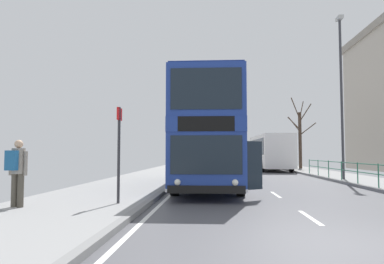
{
  "coord_description": "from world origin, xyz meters",
  "views": [
    {
      "loc": [
        -2.31,
        -6.27,
        1.55
      ],
      "look_at": [
        -3.31,
        9.73,
        2.52
      ],
      "focal_mm": 33.2,
      "sensor_mm": 36.0,
      "label": 1
    }
  ],
  "objects_px": {
    "double_decker_bus_main": "(208,136)",
    "background_bus_far_lane": "(270,152)",
    "bus_stop_sign_near": "(119,144)",
    "pedestrian_with_backpack": "(17,168)",
    "street_lamp_far_side": "(341,86)",
    "bare_tree_far_00": "(300,136)"
  },
  "relations": [
    {
      "from": "background_bus_far_lane",
      "to": "pedestrian_with_backpack",
      "type": "xyz_separation_m",
      "value": [
        -10.34,
        -23.96,
        -0.56
      ]
    },
    {
      "from": "pedestrian_with_backpack",
      "to": "background_bus_far_lane",
      "type": "bearing_deg",
      "value": 66.66
    },
    {
      "from": "pedestrian_with_backpack",
      "to": "bare_tree_far_00",
      "type": "relative_size",
      "value": 0.27
    },
    {
      "from": "pedestrian_with_backpack",
      "to": "bus_stop_sign_near",
      "type": "xyz_separation_m",
      "value": [
        2.46,
        0.94,
        0.65
      ]
    },
    {
      "from": "background_bus_far_lane",
      "to": "bus_stop_sign_near",
      "type": "relative_size",
      "value": 3.37
    },
    {
      "from": "bus_stop_sign_near",
      "to": "bare_tree_far_00",
      "type": "xyz_separation_m",
      "value": [
        10.9,
        24.34,
        1.39
      ]
    },
    {
      "from": "double_decker_bus_main",
      "to": "bare_tree_far_00",
      "type": "xyz_separation_m",
      "value": [
        8.43,
        18.27,
        0.86
      ]
    },
    {
      "from": "double_decker_bus_main",
      "to": "bus_stop_sign_near",
      "type": "bearing_deg",
      "value": -112.14
    },
    {
      "from": "pedestrian_with_backpack",
      "to": "bare_tree_far_00",
      "type": "height_order",
      "value": "bare_tree_far_00"
    },
    {
      "from": "street_lamp_far_side",
      "to": "double_decker_bus_main",
      "type": "bearing_deg",
      "value": -150.62
    },
    {
      "from": "background_bus_far_lane",
      "to": "pedestrian_with_backpack",
      "type": "height_order",
      "value": "background_bus_far_lane"
    },
    {
      "from": "double_decker_bus_main",
      "to": "bus_stop_sign_near",
      "type": "xyz_separation_m",
      "value": [
        -2.47,
        -6.07,
        -0.53
      ]
    },
    {
      "from": "background_bus_far_lane",
      "to": "bus_stop_sign_near",
      "type": "bearing_deg",
      "value": -108.89
    },
    {
      "from": "pedestrian_with_backpack",
      "to": "street_lamp_far_side",
      "type": "bearing_deg",
      "value": 42.17
    },
    {
      "from": "bus_stop_sign_near",
      "to": "bare_tree_far_00",
      "type": "distance_m",
      "value": 26.71
    },
    {
      "from": "double_decker_bus_main",
      "to": "pedestrian_with_backpack",
      "type": "relative_size",
      "value": 5.92
    },
    {
      "from": "double_decker_bus_main",
      "to": "street_lamp_far_side",
      "type": "xyz_separation_m",
      "value": [
        7.42,
        4.18,
        3.02
      ]
    },
    {
      "from": "double_decker_bus_main",
      "to": "bare_tree_far_00",
      "type": "distance_m",
      "value": 20.14
    },
    {
      "from": "double_decker_bus_main",
      "to": "bus_stop_sign_near",
      "type": "distance_m",
      "value": 6.57
    },
    {
      "from": "background_bus_far_lane",
      "to": "bare_tree_far_00",
      "type": "bearing_deg",
      "value": 23.53
    },
    {
      "from": "double_decker_bus_main",
      "to": "background_bus_far_lane",
      "type": "relative_size",
      "value": 1.13
    },
    {
      "from": "background_bus_far_lane",
      "to": "bare_tree_far_00",
      "type": "distance_m",
      "value": 3.62
    }
  ]
}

